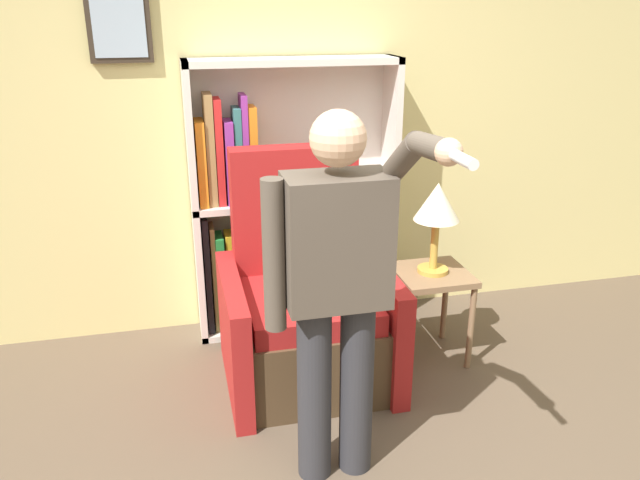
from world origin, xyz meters
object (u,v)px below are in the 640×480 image
Objects in this scene: side_table at (431,288)px; person_standing at (337,283)px; bookcase at (269,207)px; table_lamp at (437,207)px; armchair at (305,312)px.

person_standing is at bearing -133.63° from side_table.
table_lamp is (0.86, -0.61, 0.13)m from bookcase.
table_lamp is at bearing 0.03° from armchair.
side_table is at bearing 46.37° from person_standing.
armchair reaches higher than table_lamp.
side_table is (0.76, 0.00, 0.07)m from armchair.
bookcase is 3.10× the size of side_table.
armchair is (0.10, -0.61, -0.44)m from bookcase.
side_table is at bearing -35.29° from bookcase.
person_standing reaches higher than table_lamp.
person_standing is (-0.04, -0.84, 0.56)m from armchair.
bookcase is 1.46m from person_standing.
bookcase is 1.04× the size of person_standing.
bookcase is 1.06m from table_lamp.
table_lamp is (0.76, 0.00, 0.57)m from armchair.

